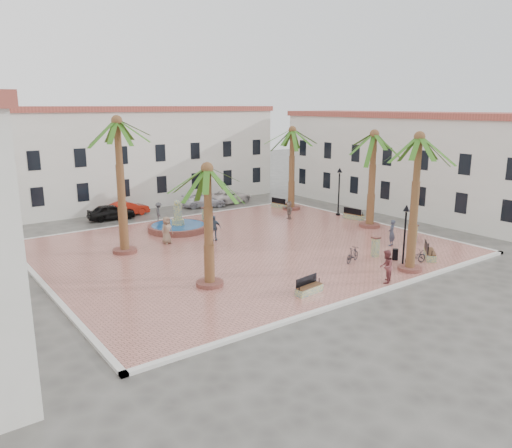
% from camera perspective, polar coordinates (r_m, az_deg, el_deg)
% --- Properties ---
extents(ground, '(120.00, 120.00, 0.00)m').
position_cam_1_polar(ground, '(34.26, -1.35, -2.83)').
color(ground, '#56544F').
rests_on(ground, ground).
extents(plaza, '(26.00, 22.00, 0.15)m').
position_cam_1_polar(plaza, '(34.24, -1.35, -2.71)').
color(plaza, '#BF7165').
rests_on(plaza, ground).
extents(kerb_n, '(26.30, 0.30, 0.16)m').
position_cam_1_polar(kerb_n, '(43.44, -9.68, 0.59)').
color(kerb_n, silver).
rests_on(kerb_n, ground).
extents(kerb_s, '(26.30, 0.30, 0.16)m').
position_cam_1_polar(kerb_s, '(26.43, 12.55, -7.99)').
color(kerb_s, silver).
rests_on(kerb_s, ground).
extents(kerb_e, '(0.30, 22.30, 0.16)m').
position_cam_1_polar(kerb_e, '(42.76, 13.09, 0.22)').
color(kerb_e, silver).
rests_on(kerb_e, ground).
extents(kerb_w, '(0.30, 22.30, 0.16)m').
position_cam_1_polar(kerb_w, '(29.21, -22.92, -6.68)').
color(kerb_w, silver).
rests_on(kerb_w, ground).
extents(building_north, '(30.40, 7.40, 9.50)m').
position_cam_1_polar(building_north, '(50.84, -14.49, 7.56)').
color(building_north, silver).
rests_on(building_north, ground).
extents(building_east, '(7.40, 26.40, 9.00)m').
position_cam_1_polar(building_east, '(48.68, 17.03, 6.86)').
color(building_east, silver).
rests_on(building_east, ground).
extents(fountain, '(4.63, 4.63, 2.39)m').
position_cam_1_polar(fountain, '(39.02, -8.90, -0.25)').
color(fountain, brown).
rests_on(fountain, plaza).
extents(palm_nw, '(5.12, 5.12, 8.85)m').
position_cam_1_polar(palm_nw, '(32.76, -15.54, 9.73)').
color(palm_nw, brown).
rests_on(palm_nw, plaza).
extents(palm_sw, '(4.80, 4.80, 6.63)m').
position_cam_1_polar(palm_sw, '(25.74, -5.57, 4.63)').
color(palm_sw, brown).
rests_on(palm_sw, plaza).
extents(palm_s, '(4.61, 4.61, 8.05)m').
position_cam_1_polar(palm_s, '(29.41, 18.07, 7.87)').
color(palm_s, brown).
rests_on(palm_s, plaza).
extents(palm_e, '(5.33, 5.33, 7.65)m').
position_cam_1_polar(palm_e, '(39.81, 13.32, 8.72)').
color(palm_e, brown).
rests_on(palm_e, plaza).
extents(palm_ne, '(5.21, 5.21, 7.64)m').
position_cam_1_polar(palm_ne, '(45.71, 4.16, 9.61)').
color(palm_ne, brown).
rests_on(palm_ne, plaza).
extents(bench_s, '(1.72, 0.72, 0.88)m').
position_cam_1_polar(bench_s, '(25.98, 6.08, -7.37)').
color(bench_s, gray).
rests_on(bench_s, plaza).
extents(bench_se, '(1.82, 1.70, 1.01)m').
position_cam_1_polar(bench_se, '(33.41, 19.22, -3.25)').
color(bench_se, gray).
rests_on(bench_se, plaza).
extents(bench_e, '(0.84, 1.89, 0.96)m').
position_cam_1_polar(bench_e, '(43.20, 11.09, 0.92)').
color(bench_e, gray).
rests_on(bench_e, plaza).
extents(bench_ne, '(0.87, 1.85, 0.94)m').
position_cam_1_polar(bench_ne, '(47.17, 2.74, 2.19)').
color(bench_ne, gray).
rests_on(bench_ne, plaza).
extents(lamppost_s, '(0.41, 0.41, 3.81)m').
position_cam_1_polar(lamppost_s, '(30.52, 16.70, -0.14)').
color(lamppost_s, black).
rests_on(lamppost_s, plaza).
extents(lamppost_e, '(0.46, 0.46, 4.20)m').
position_cam_1_polar(lamppost_e, '(44.00, 9.49, 4.62)').
color(lamppost_e, black).
rests_on(lamppost_e, plaza).
extents(bollard_se, '(0.50, 0.50, 1.31)m').
position_cam_1_polar(bollard_se, '(32.67, 13.50, -2.51)').
color(bollard_se, gray).
rests_on(bollard_se, plaza).
extents(bollard_n, '(0.59, 0.59, 1.46)m').
position_cam_1_polar(bollard_n, '(40.39, -5.80, 0.94)').
color(bollard_n, gray).
rests_on(bollard_n, plaza).
extents(bollard_e, '(0.49, 0.49, 1.24)m').
position_cam_1_polar(bollard_e, '(36.95, 17.59, -0.99)').
color(bollard_e, gray).
rests_on(bollard_e, plaza).
extents(litter_bin, '(0.36, 0.36, 0.70)m').
position_cam_1_polar(litter_bin, '(32.43, 15.62, -3.36)').
color(litter_bin, black).
rests_on(litter_bin, plaza).
extents(cyclist_a, '(0.77, 0.65, 1.81)m').
position_cam_1_polar(cyclist_a, '(35.48, 15.24, -0.97)').
color(cyclist_a, '#3A4153').
rests_on(cyclist_a, plaza).
extents(bicycle_a, '(1.66, 0.84, 0.83)m').
position_cam_1_polar(bicycle_a, '(32.04, 17.72, -3.59)').
color(bicycle_a, black).
rests_on(bicycle_a, plaza).
extents(cyclist_b, '(1.12, 1.04, 1.84)m').
position_cam_1_polar(cyclist_b, '(28.03, 14.66, -4.72)').
color(cyclist_b, brown).
rests_on(cyclist_b, plaza).
extents(bicycle_b, '(1.63, 0.90, 0.94)m').
position_cam_1_polar(bicycle_b, '(31.32, 10.98, -3.46)').
color(bicycle_b, black).
rests_on(bicycle_b, plaza).
extents(pedestrian_fountain_a, '(1.07, 0.84, 1.92)m').
position_cam_1_polar(pedestrian_fountain_a, '(35.31, -10.17, -0.68)').
color(pedestrian_fountain_a, '#8D725C').
rests_on(pedestrian_fountain_a, plaza).
extents(pedestrian_fountain_b, '(1.14, 0.79, 1.80)m').
position_cam_1_polar(pedestrian_fountain_b, '(35.73, -4.85, -0.45)').
color(pedestrian_fountain_b, '#3D4F62').
rests_on(pedestrian_fountain_b, plaza).
extents(pedestrian_north, '(0.91, 1.18, 1.61)m').
position_cam_1_polar(pedestrian_north, '(42.14, -11.05, 1.35)').
color(pedestrian_north, '#424246').
rests_on(pedestrian_north, plaza).
extents(pedestrian_east, '(0.76, 1.49, 1.54)m').
position_cam_1_polar(pedestrian_east, '(42.41, 3.80, 1.60)').
color(pedestrian_east, slate).
rests_on(pedestrian_east, plaza).
extents(car_black, '(4.09, 1.95, 1.35)m').
position_cam_1_polar(car_black, '(44.56, -16.22, 1.34)').
color(car_black, black).
rests_on(car_black, ground).
extents(car_red, '(4.02, 1.74, 1.29)m').
position_cam_1_polar(car_red, '(45.74, -14.54, 1.71)').
color(car_red, '#B22010').
rests_on(car_red, ground).
extents(car_silver, '(4.55, 2.94, 1.23)m').
position_cam_1_polar(car_silver, '(48.34, -5.94, 2.65)').
color(car_silver, silver).
rests_on(car_silver, ground).
extents(car_white, '(5.01, 2.76, 1.33)m').
position_cam_1_polar(car_white, '(50.16, -3.04, 3.15)').
color(car_white, silver).
rests_on(car_white, ground).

